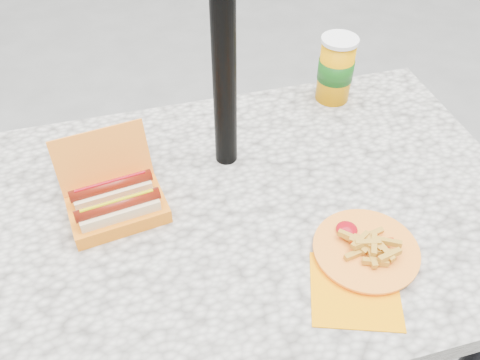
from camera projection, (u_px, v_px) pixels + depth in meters
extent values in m
cube|color=beige|center=(245.00, 214.00, 1.09)|extent=(1.20, 0.80, 0.05)
cylinder|color=black|center=(49.00, 261.00, 1.46)|extent=(0.07, 0.07, 0.70)
cylinder|color=black|center=(367.00, 195.00, 1.65)|extent=(0.07, 0.07, 0.70)
cylinder|color=black|center=(223.00, 17.00, 0.94)|extent=(0.05, 0.05, 2.20)
cube|color=orange|center=(118.00, 210.00, 1.04)|extent=(0.21, 0.15, 0.03)
cube|color=orange|center=(103.00, 158.00, 1.04)|extent=(0.20, 0.07, 0.12)
cube|color=beige|center=(120.00, 213.00, 1.01)|extent=(0.16, 0.07, 0.04)
cylinder|color=maroon|center=(118.00, 205.00, 0.99)|extent=(0.17, 0.05, 0.02)
cylinder|color=#BFAC00|center=(117.00, 201.00, 0.99)|extent=(0.14, 0.03, 0.01)
cube|color=beige|center=(113.00, 194.00, 1.05)|extent=(0.16, 0.07, 0.04)
cylinder|color=maroon|center=(111.00, 186.00, 1.03)|extent=(0.17, 0.05, 0.02)
cylinder|color=maroon|center=(110.00, 182.00, 1.02)|extent=(0.14, 0.03, 0.01)
cube|color=#FF9500|center=(355.00, 290.00, 0.92)|extent=(0.20, 0.20, 0.00)
cylinder|color=orange|center=(366.00, 250.00, 0.98)|extent=(0.20, 0.20, 0.01)
cylinder|color=orange|center=(366.00, 249.00, 0.98)|extent=(0.20, 0.20, 0.01)
cube|color=gold|center=(373.00, 242.00, 0.97)|extent=(0.03, 0.05, 0.01)
cube|color=gold|center=(385.00, 251.00, 0.95)|extent=(0.02, 0.05, 0.01)
cube|color=gold|center=(390.00, 255.00, 0.94)|extent=(0.05, 0.02, 0.01)
cube|color=gold|center=(356.00, 254.00, 0.96)|extent=(0.05, 0.02, 0.01)
cube|color=gold|center=(365.00, 243.00, 0.96)|extent=(0.05, 0.02, 0.01)
cube|color=gold|center=(382.00, 252.00, 0.96)|extent=(0.05, 0.03, 0.01)
cube|color=gold|center=(372.00, 234.00, 0.99)|extent=(0.05, 0.02, 0.01)
cube|color=gold|center=(389.00, 242.00, 0.96)|extent=(0.05, 0.03, 0.01)
cube|color=gold|center=(350.00, 237.00, 0.97)|extent=(0.04, 0.04, 0.01)
cube|color=gold|center=(356.00, 240.00, 0.97)|extent=(0.04, 0.04, 0.01)
cube|color=gold|center=(375.00, 262.00, 0.94)|extent=(0.05, 0.03, 0.01)
cube|color=gold|center=(372.00, 257.00, 0.95)|extent=(0.02, 0.05, 0.01)
cube|color=gold|center=(362.00, 242.00, 0.96)|extent=(0.05, 0.04, 0.01)
cube|color=gold|center=(374.00, 245.00, 0.96)|extent=(0.03, 0.05, 0.01)
cube|color=gold|center=(360.00, 240.00, 0.97)|extent=(0.05, 0.03, 0.01)
cube|color=gold|center=(370.00, 245.00, 0.97)|extent=(0.05, 0.04, 0.01)
cube|color=gold|center=(368.00, 243.00, 0.96)|extent=(0.05, 0.02, 0.01)
cube|color=gold|center=(366.00, 240.00, 0.98)|extent=(0.05, 0.04, 0.01)
ellipsoid|color=maroon|center=(347.00, 229.00, 1.00)|extent=(0.04, 0.04, 0.01)
cube|color=#B41A00|center=(372.00, 240.00, 0.97)|extent=(0.08, 0.03, 0.00)
cylinder|color=#F39800|center=(335.00, 71.00, 1.30)|extent=(0.09, 0.09, 0.16)
cylinder|color=#135413|center=(336.00, 69.00, 1.30)|extent=(0.09, 0.09, 0.05)
cylinder|color=white|center=(340.00, 40.00, 1.24)|extent=(0.09, 0.09, 0.01)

